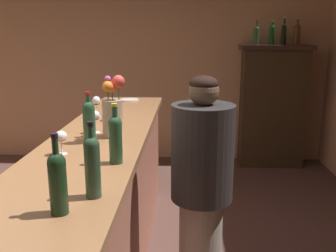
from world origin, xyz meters
The scene contains 18 objects.
wall_back centered at (0.00, 3.02, 1.45)m, with size 6.01×0.12×2.90m, color tan.
bar_counter centered at (0.51, 0.20, 0.54)m, with size 0.62×3.14×1.06m.
display_cabinet centered at (2.20, 2.74, 0.83)m, with size 0.89×0.38×1.59m.
wine_bottle_malbec centered at (0.72, -0.32, 1.20)m, with size 0.07×0.07×0.31m.
wine_bottle_rose centered at (0.61, -0.89, 1.19)m, with size 0.07×0.07×0.30m.
wine_bottle_merlot centered at (0.49, 0.05, 1.20)m, with size 0.07×0.07×0.31m.
wine_bottle_pinot centered at (0.70, -0.74, 1.20)m, with size 0.06×0.06×0.31m.
wine_glass_front centered at (0.47, 0.28, 1.17)m, with size 0.07×0.07×0.15m.
wine_glass_mid centered at (0.51, 0.66, 1.17)m, with size 0.06×0.06×0.15m.
wine_glass_rear centered at (0.39, -0.20, 1.16)m, with size 0.07×0.07×0.13m.
wine_glass_spare centered at (0.35, 0.79, 1.18)m, with size 0.07×0.07×0.17m.
flower_arrangement centered at (0.61, 0.20, 1.24)m, with size 0.15×0.15×0.40m.
cheese_plate centered at (0.50, 1.57, 1.07)m, with size 0.18×0.18×0.01m, color white.
display_bottle_left centered at (1.95, 2.74, 1.71)m, with size 0.07×0.07×0.30m.
display_bottle_midleft centered at (2.14, 2.74, 1.72)m, with size 0.07×0.07×0.30m.
display_bottle_center centered at (2.29, 2.74, 1.73)m, with size 0.06×0.06×0.34m.
display_bottle_midright centered at (2.45, 2.74, 1.73)m, with size 0.08×0.08×0.31m.
bartender centered at (1.17, -0.06, 0.81)m, with size 0.36×0.36×1.49m.
Camera 1 is at (1.07, -2.12, 1.70)m, focal length 39.75 mm.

